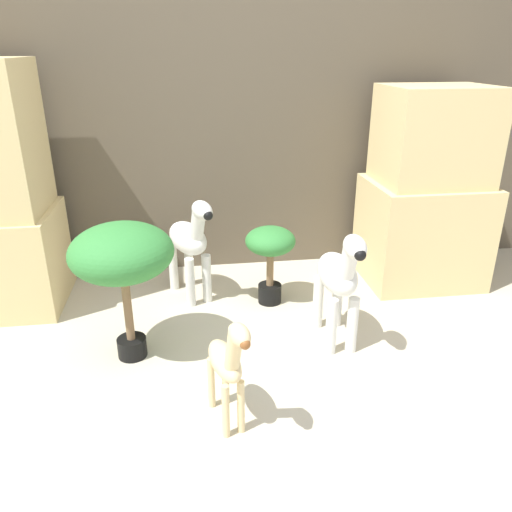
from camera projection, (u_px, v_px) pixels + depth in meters
ground_plane at (246, 430)px, 1.94m from camera, size 14.00×14.00×0.00m
wall_back at (211, 96)px, 3.02m from camera, size 6.40×0.08×2.20m
rock_pillar_right at (426, 195)px, 3.01m from camera, size 0.68×0.57×1.18m
zebra_right at (339, 278)px, 2.38m from camera, size 0.17×0.49×0.64m
zebra_left at (190, 241)px, 2.84m from camera, size 0.31×0.49×0.64m
giraffe_figurine at (228, 362)px, 1.85m from camera, size 0.17×0.38×0.53m
potted_palm_front at (122, 256)px, 2.20m from camera, size 0.46×0.46×0.66m
potted_palm_back at (270, 249)px, 2.78m from camera, size 0.28×0.28×0.46m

